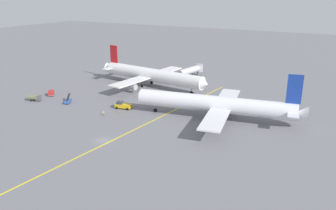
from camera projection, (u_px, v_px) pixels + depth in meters
The scene contains 11 objects.
ground_plane at pixel (104, 141), 94.91m from camera, with size 600.00×600.00×0.00m, color slate.
taxiway_stripe at pixel (133, 130), 101.81m from camera, with size 0.50×120.00×0.01m, color yellow.
airliner_at_gate_left at pixel (152, 75), 147.11m from camera, with size 55.19×44.63×16.16m.
airliner_being_pushed at pixel (216, 104), 109.26m from camera, with size 56.75×42.56×16.84m.
pushback_tug at pixel (123, 105), 120.54m from camera, with size 9.09×3.91×2.88m.
gse_container_dolly_flat at pixel (51, 93), 135.28m from camera, with size 3.73×3.87×2.15m.
gse_fuel_bowser_stubby at pixel (35, 98), 128.88m from camera, with size 5.25×3.61×2.40m.
gse_belt_loader_portside at pixel (68, 101), 126.55m from camera, with size 3.51×4.91×3.02m.
ground_crew_wing_walker_right at pixel (104, 113), 113.64m from camera, with size 0.36×0.36×1.72m.
traffic_cone_wingtip_port at pixel (119, 112), 116.69m from camera, with size 0.44×0.44×0.60m.
jet_bridge at pixel (192, 70), 162.77m from camera, with size 6.39×18.08×5.64m.
Camera 1 is at (57.34, -67.49, 39.99)m, focal length 35.96 mm.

